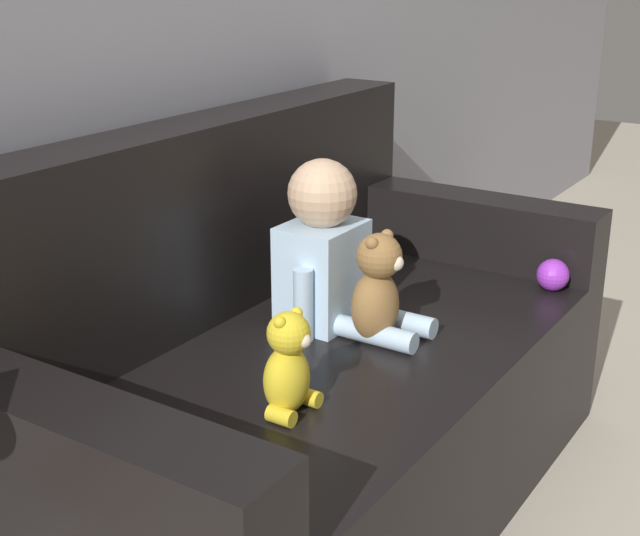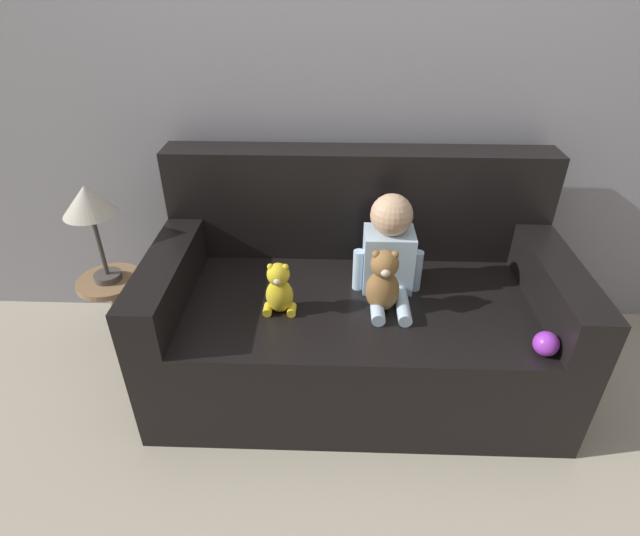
{
  "view_description": "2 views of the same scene",
  "coord_description": "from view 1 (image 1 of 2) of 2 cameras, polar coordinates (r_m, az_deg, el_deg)",
  "views": [
    {
      "loc": [
        -1.67,
        -1.09,
        1.38
      ],
      "look_at": [
        -0.06,
        -0.05,
        0.69
      ],
      "focal_mm": 50.0,
      "sensor_mm": 36.0,
      "label": 1
    },
    {
      "loc": [
        -0.1,
        -1.76,
        1.7
      ],
      "look_at": [
        -0.16,
        -0.0,
        0.59
      ],
      "focal_mm": 28.0,
      "sensor_mm": 36.0,
      "label": 2
    }
  ],
  "objects": [
    {
      "name": "toy_ball",
      "position": [
        2.59,
        14.68,
        -0.43
      ],
      "size": [
        0.09,
        0.09,
        0.09
      ],
      "color": "purple",
      "rests_on": "couch"
    },
    {
      "name": "teddy_bear_brown",
      "position": [
        2.16,
        3.66,
        -1.32
      ],
      "size": [
        0.14,
        0.13,
        0.28
      ],
      "color": "olive",
      "rests_on": "couch"
    },
    {
      "name": "plush_toy_side",
      "position": [
        1.84,
        -2.06,
        -6.29
      ],
      "size": [
        0.13,
        0.1,
        0.23
      ],
      "color": "yellow",
      "rests_on": "couch"
    },
    {
      "name": "ground_plane",
      "position": [
        2.43,
        -0.19,
        -14.95
      ],
      "size": [
        12.0,
        12.0,
        0.0
      ],
      "primitive_type": "plane",
      "color": "#B7AD99"
    },
    {
      "name": "couch",
      "position": [
        2.28,
        -1.48,
        -7.5
      ],
      "size": [
        1.74,
        0.91,
        0.98
      ],
      "color": "black",
      "rests_on": "ground_plane"
    },
    {
      "name": "person_baby",
      "position": [
        2.24,
        0.48,
        0.93
      ],
      "size": [
        0.29,
        0.38,
        0.43
      ],
      "color": "silver",
      "rests_on": "couch"
    }
  ]
}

